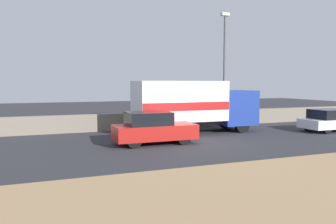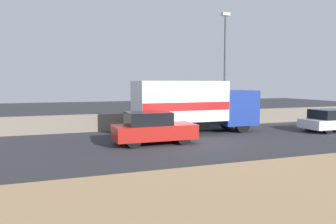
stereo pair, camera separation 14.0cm
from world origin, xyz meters
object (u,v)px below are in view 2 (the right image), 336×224
(car_hatchback, at_px, (153,128))
(car_sedan_second, at_px, (333,120))
(box_truck, at_px, (192,104))
(street_lamp, at_px, (225,63))

(car_hatchback, xyz_separation_m, car_sedan_second, (12.08, 0.22, -0.10))
(car_sedan_second, bearing_deg, car_hatchback, -178.98)
(box_truck, bearing_deg, street_lamp, 25.62)
(street_lamp, height_order, box_truck, street_lamp)
(street_lamp, distance_m, box_truck, 4.36)
(box_truck, relative_size, car_sedan_second, 1.78)
(box_truck, distance_m, car_sedan_second, 9.12)
(car_hatchback, relative_size, car_sedan_second, 0.95)
(car_hatchback, height_order, car_sedan_second, car_hatchback)
(box_truck, xyz_separation_m, car_hatchback, (-3.36, -2.66, -0.97))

